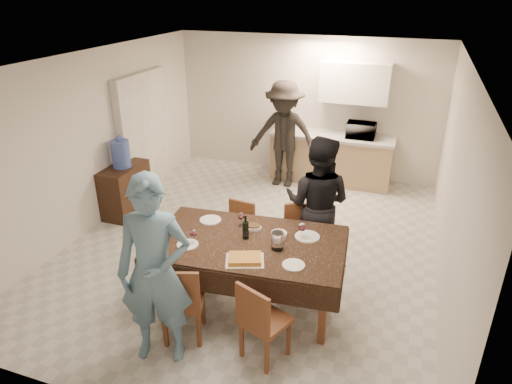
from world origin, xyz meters
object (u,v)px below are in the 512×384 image
water_pitcher (277,241)px  person_far (317,204)px  wine_bottle (246,227)px  savoury_tart (245,259)px  water_jug (121,154)px  microwave (361,130)px  dining_table (248,244)px  console (126,190)px  person_near (155,272)px  person_kitchen (284,135)px

water_pitcher → person_far: size_ratio=0.11×
wine_bottle → savoury_tart: (0.15, -0.43, -0.12)m
water_jug → water_pitcher: 3.40m
water_jug → microwave: (3.38, 2.39, 0.03)m
dining_table → console: dining_table is taller
dining_table → person_far: bearing=57.1°
savoury_tart → person_near: bearing=-134.1°
dining_table → water_pitcher: water_pitcher is taller
dining_table → person_kitchen: bearing=94.4°
dining_table → savoury_tart: size_ratio=5.68×
person_kitchen → wine_bottle: bearing=-81.0°
dining_table → wine_bottle: wine_bottle is taller
microwave → savoury_tart: bearing=81.9°
person_far → water_pitcher: bearing=84.1°
water_jug → wine_bottle: water_jug is taller
water_jug → savoury_tart: size_ratio=1.10×
dining_table → wine_bottle: 0.20m
dining_table → person_kitchen: size_ratio=1.16×
person_near → person_kitchen: person_near is taller
wine_bottle → savoury_tart: size_ratio=0.74×
dining_table → wine_bottle: size_ratio=7.70×
microwave → person_far: person_far is taller
water_jug → person_kitchen: size_ratio=0.22×
console → water_pitcher: size_ratio=4.33×
dining_table → console: 3.09m
console → wine_bottle: wine_bottle is taller
water_jug → water_pitcher: water_jug is taller
wine_bottle → microwave: microwave is taller
water_pitcher → savoury_tart: 0.42m
console → microwave: microwave is taller
water_pitcher → person_near: 1.35m
microwave → person_kitchen: 1.38m
water_jug → savoury_tart: (2.77, -1.89, -0.17)m
dining_table → console: bearing=145.2°
person_near → wine_bottle: bearing=48.9°
water_jug → water_pitcher: bearing=-27.3°
water_jug → person_near: bearing=-50.4°
water_jug → microwave: size_ratio=0.86×
wine_bottle → person_kitchen: (-0.54, 3.40, -0.01)m
person_near → water_jug: bearing=113.0°
water_pitcher → water_jug: bearing=152.7°
water_jug → person_kitchen: person_kitchen is taller
water_jug → microwave: 4.14m
water_jug → microwave: water_jug is taller
person_far → microwave: bearing=-88.8°
dining_table → console: (-2.67, 1.51, -0.39)m
console → person_near: (2.12, -2.56, 0.58)m
dining_table → person_far: (0.55, 1.05, 0.10)m
wine_bottle → water_jug: bearing=150.9°
wine_bottle → person_far: size_ratio=0.16×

